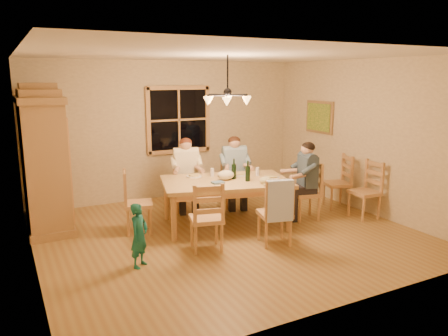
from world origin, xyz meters
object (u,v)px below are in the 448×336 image
adult_slate_man (306,171)px  child (139,235)px  armoire (44,163)px  adult_woman (186,165)px  chair_far_left (187,194)px  chair_near_left (206,229)px  chandelier (228,99)px  chair_end_left (139,213)px  adult_plaid_man (234,163)px  chair_spare_front (364,201)px  wine_bottle_b (248,171)px  chair_near_right (274,224)px  chair_far_right (234,191)px  wine_bottle_a (234,169)px  chair_spare_back (336,192)px  dining_table (226,186)px  chair_end_right (305,202)px

adult_slate_man → child: size_ratio=1.04×
armoire → adult_woman: (2.33, -0.18, -0.22)m
chair_far_left → chair_near_left: (-0.47, -1.84, 0.00)m
chandelier → chair_end_left: bearing=149.2°
chair_far_left → child: (-1.46, -1.95, 0.12)m
adult_plaid_man → chair_spare_front: adult_plaid_man is taller
chair_end_left → wine_bottle_b: wine_bottle_b is taller
chair_near_right → chair_far_left: bearing=117.9°
chair_far_right → wine_bottle_a: wine_bottle_a is taller
chair_end_left → chair_spare_back: size_ratio=1.00×
chandelier → chair_far_right: (0.77, 1.19, -1.77)m
child → dining_table: bearing=-13.7°
chair_near_right → wine_bottle_b: (0.03, 0.82, 0.62)m
chair_far_right → child: size_ratio=1.18×
chair_far_right → chair_near_left: same height
chair_far_left → chair_spare_back: same height
chair_near_right → adult_woman: bearing=117.9°
wine_bottle_b → chair_near_right: bearing=-92.0°
adult_plaid_man → chair_end_right: bearing=136.6°
adult_slate_man → dining_table: bearing=90.0°
chair_far_right → chair_near_right: (-0.36, -1.87, 0.00)m
adult_slate_man → adult_woman: bearing=63.4°
chair_near_right → adult_woman: size_ratio=1.13×
chair_near_left → chair_spare_front: bearing=15.1°
chair_far_right → chair_spare_front: bearing=151.1°
wine_bottle_b → chair_end_right: bearing=-6.7°
chair_near_right → wine_bottle_a: bearing=108.9°
chair_near_left → chair_far_left: bearing=90.0°
chair_far_right → adult_plaid_man: 0.54m
wine_bottle_a → wine_bottle_b: same height
wine_bottle_b → chair_near_left: bearing=-150.1°
armoire → chair_end_right: armoire is taller
chair_near_left → adult_woman: (0.47, 1.84, 0.54)m
adult_woman → adult_slate_man: same height
chair_spare_front → chair_end_left: bearing=76.2°
chair_far_right → wine_bottle_b: bearing=86.7°
wine_bottle_b → chair_far_left: bearing=113.0°
chair_near_left → chair_end_left: 1.30m
chair_near_left → chair_spare_front: same height
wine_bottle_a → chandelier: bearing=-129.7°
armoire → wine_bottle_b: (2.86, -1.44, -0.13)m
chandelier → chair_end_right: bearing=0.8°
dining_table → wine_bottle_a: bearing=9.9°
chair_end_left → adult_woman: adult_woman is taller
adult_woman → wine_bottle_a: 1.10m
armoire → chair_near_left: 2.85m
chair_near_right → chair_end_left: same height
chair_end_right → dining_table: bearing=90.0°
chair_far_right → chair_spare_front: size_ratio=1.00×
adult_plaid_man → wine_bottle_a: (-0.45, -0.79, 0.08)m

